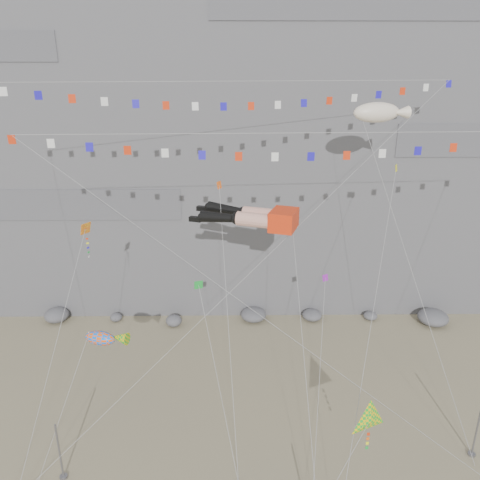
{
  "coord_description": "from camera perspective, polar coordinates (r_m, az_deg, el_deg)",
  "views": [
    {
      "loc": [
        -1.88,
        -25.19,
        24.02
      ],
      "look_at": [
        -1.47,
        9.0,
        11.63
      ],
      "focal_mm": 35.0,
      "sensor_mm": 36.0,
      "label": 1
    }
  ],
  "objects": [
    {
      "name": "small_kite_b",
      "position": [
        35.02,
        10.33,
        -4.93
      ],
      "size": [
        2.73,
        11.15,
        14.41
      ],
      "color": "purple",
      "rests_on": "ground"
    },
    {
      "name": "anchor_pole_right",
      "position": [
        36.17,
        26.9,
        -19.93
      ],
      "size": [
        0.12,
        0.12,
        4.19
      ],
      "primitive_type": "cylinder",
      "color": "slate",
      "rests_on": "ground"
    },
    {
      "name": "talus_boulders",
      "position": [
        48.29,
        1.65,
        -9.1
      ],
      "size": [
        60.0,
        3.0,
        1.2
      ],
      "primitive_type": null,
      "color": "#5D5D62",
      "rests_on": "ground"
    },
    {
      "name": "legs_kite",
      "position": [
        32.6,
        1.76,
        2.82
      ],
      "size": [
        7.8,
        16.86,
        19.9
      ],
      "rotation": [
        0.0,
        0.0,
        -0.34
      ],
      "color": "red",
      "rests_on": "ground"
    },
    {
      "name": "small_kite_d",
      "position": [
        35.98,
        18.39,
        7.54
      ],
      "size": [
        7.07,
        16.31,
        24.22
      ],
      "color": "#FFFA15",
      "rests_on": "ground"
    },
    {
      "name": "flag_banner_lower",
      "position": [
        29.86,
        6.62,
        12.79
      ],
      "size": [
        34.26,
        8.13,
        24.71
      ],
      "color": "red",
      "rests_on": "ground"
    },
    {
      "name": "ground",
      "position": [
        34.85,
        2.84,
        -23.67
      ],
      "size": [
        120.0,
        120.0,
        0.0
      ],
      "primitive_type": "plane",
      "color": "gray",
      "rests_on": "ground"
    },
    {
      "name": "small_kite_a",
      "position": [
        33.97,
        -2.51,
        6.12
      ],
      "size": [
        2.06,
        14.25,
        21.17
      ],
      "color": "#FF5E15",
      "rests_on": "ground"
    },
    {
      "name": "cliff",
      "position": [
        57.23,
        1.28,
        20.9
      ],
      "size": [
        80.0,
        28.0,
        50.0
      ],
      "primitive_type": "cube",
      "color": "slate",
      "rests_on": "ground"
    },
    {
      "name": "harlequin_kite",
      "position": [
        32.5,
        -18.35,
        1.18
      ],
      "size": [
        4.01,
        9.85,
        17.05
      ],
      "color": "red",
      "rests_on": "ground"
    },
    {
      "name": "delta_kite",
      "position": [
        29.03,
        15.56,
        -20.44
      ],
      "size": [
        5.69,
        4.35,
        8.0
      ],
      "color": "yellow",
      "rests_on": "ground"
    },
    {
      "name": "flag_banner_upper",
      "position": [
        34.03,
        -0.36,
        18.75
      ],
      "size": [
        32.96,
        18.1,
        30.43
      ],
      "color": "red",
      "rests_on": "ground"
    },
    {
      "name": "blimp_windsock",
      "position": [
        37.41,
        16.32,
        14.64
      ],
      "size": [
        7.26,
        13.87,
        25.02
      ],
      "color": "#F3E1C8",
      "rests_on": "ground"
    },
    {
      "name": "anchor_pole_left",
      "position": [
        33.32,
        -21.15,
        -22.94
      ],
      "size": [
        0.12,
        0.12,
        4.13
      ],
      "primitive_type": "cylinder",
      "color": "slate",
      "rests_on": "ground"
    },
    {
      "name": "fish_windsock",
      "position": [
        32.04,
        -16.7,
        -11.42
      ],
      "size": [
        5.32,
        5.39,
        9.59
      ],
      "color": "#FF580D",
      "rests_on": "ground"
    },
    {
      "name": "small_kite_c",
      "position": [
        30.14,
        -5.01,
        -5.79
      ],
      "size": [
        3.63,
        8.82,
        14.08
      ],
      "color": "green",
      "rests_on": "ground"
    }
  ]
}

